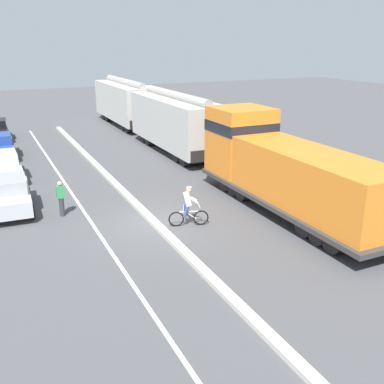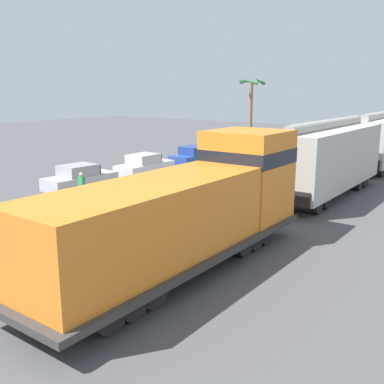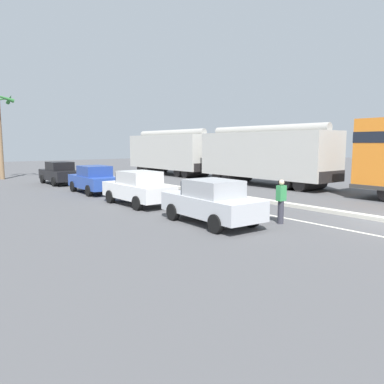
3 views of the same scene
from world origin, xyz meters
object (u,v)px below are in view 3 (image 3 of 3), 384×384
parked_car_blue (94,179)px  pedestrian_by_cars (281,201)px  hopper_car_lead (265,156)px  hopper_car_middle (171,153)px  parked_car_black (59,173)px  parked_car_silver (211,202)px  parked_car_white (138,188)px

parked_car_blue → pedestrian_by_cars: 12.50m
parked_car_blue → pedestrian_by_cars: (1.84, -12.37, 0.03)m
hopper_car_lead → hopper_car_middle: 11.60m
parked_car_black → pedestrian_by_cars: size_ratio=2.60×
hopper_car_middle → parked_car_silver: 22.19m
hopper_car_lead → parked_car_black: size_ratio=2.52×
hopper_car_middle → parked_car_white: 17.79m
hopper_car_lead → hopper_car_middle: same height
parked_car_black → hopper_car_lead: bearing=-40.5°
hopper_car_lead → parked_car_blue: hopper_car_lead is taller
parked_car_white → parked_car_black: same height
hopper_car_middle → parked_car_black: 11.45m
hopper_car_lead → parked_car_white: (-11.35, -2.04, -1.26)m
parked_car_white → hopper_car_lead: bearing=10.2°
pedestrian_by_cars → parked_car_black: bearing=95.5°
hopper_car_lead → hopper_car_middle: (0.00, 11.60, 0.00)m
parked_car_black → pedestrian_by_cars: same height
hopper_car_lead → parked_car_white: hopper_car_lead is taller
hopper_car_lead → parked_car_silver: size_ratio=2.48×
parked_car_black → parked_car_white: bearing=-90.8°
hopper_car_middle → parked_car_silver: size_ratio=2.48×
parked_car_blue → parked_car_black: same height
pedestrian_by_cars → parked_car_white: bearing=105.8°
hopper_car_lead → parked_car_black: bearing=139.5°
parked_car_silver → parked_car_white: same height
hopper_car_lead → parked_car_blue: 11.80m
hopper_car_middle → hopper_car_lead: bearing=-90.0°
hopper_car_middle → parked_car_black: size_ratio=2.52×
parked_car_black → pedestrian_by_cars: (1.80, -18.53, 0.03)m
parked_car_silver → parked_car_black: 16.96m
parked_car_silver → pedestrian_by_cars: same height
parked_car_silver → pedestrian_by_cars: size_ratio=2.64×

